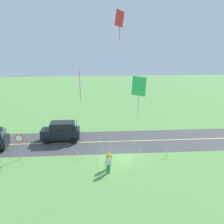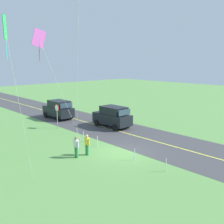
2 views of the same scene
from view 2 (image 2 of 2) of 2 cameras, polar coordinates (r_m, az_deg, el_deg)
The scene contains 14 objects.
ground_plane at distance 21.08m, azimuth 2.44°, elevation -8.64°, with size 120.00×120.00×0.10m, color #60994C.
asphalt_road at distance 23.93m, azimuth 9.26°, elevation -6.23°, with size 120.00×7.00×0.00m, color #424244.
road_centre_stripe at distance 23.93m, azimuth 9.26°, elevation -6.22°, with size 120.00×0.16×0.00m, color #E5E04C.
car_suv_foreground at distance 28.39m, azimuth 0.11°, elevation -0.94°, with size 4.40×2.12×2.24m.
car_parked_east_near at distance 33.23m, azimuth -11.44°, elevation 0.61°, with size 4.40×2.12×2.24m.
stop_sign at distance 28.29m, azimuth -11.75°, elevation 0.12°, with size 0.76×0.08×2.56m.
person_adult_near at distance 19.75m, azimuth -7.71°, elevation -7.31°, with size 0.58×0.22×1.60m.
person_adult_companion at distance 20.15m, azimuth -5.41°, elevation -6.88°, with size 0.58×0.22×1.60m.
kite_blue_mid at distance 19.92m, azimuth -15.35°, elevation 14.60°, with size 2.33×2.93×9.29m.
kite_green_far at distance 14.92m, azimuth -21.99°, elevation 15.95°, with size 0.86×1.45×9.32m.
fence_post_0 at distance 17.65m, azimuth 11.55°, elevation -11.15°, with size 0.05×0.05×0.90m, color silver.
fence_post_1 at distance 19.24m, azimuth 4.88°, elevation -9.05°, with size 0.05×0.05×0.90m, color silver.
fence_post_2 at distance 22.12m, azimuth -3.15°, elevation -6.33°, with size 0.05×0.05×0.90m, color silver.
fence_post_3 at distance 23.57m, azimuth -6.14°, elevation -5.28°, with size 0.05×0.05×0.90m, color silver.
Camera 2 is at (-13.99, 14.09, 7.05)m, focal length 42.49 mm.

